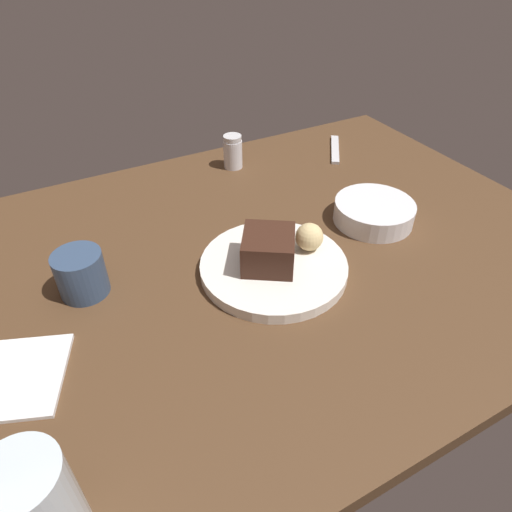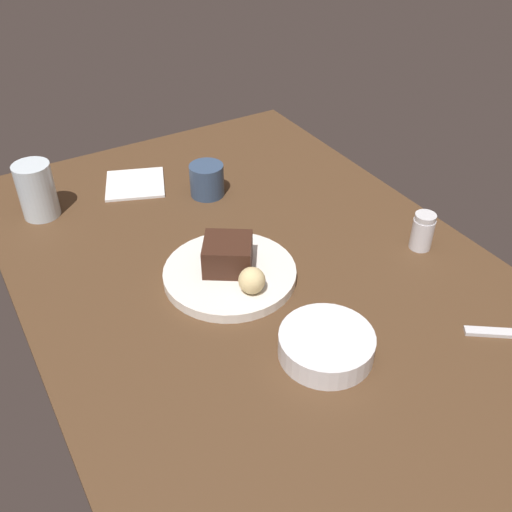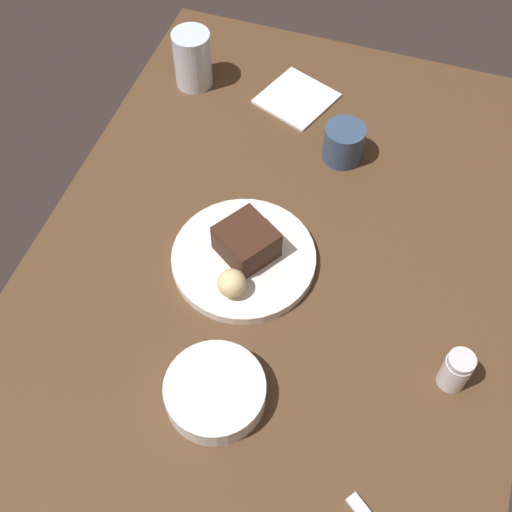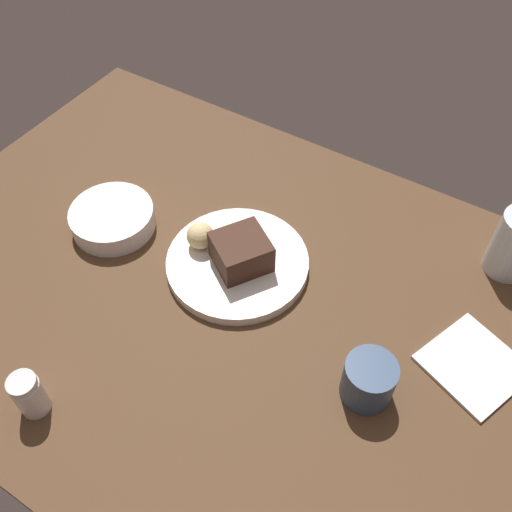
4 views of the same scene
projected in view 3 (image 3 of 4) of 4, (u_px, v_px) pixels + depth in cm
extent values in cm
cube|color=#4C331E|center=(278.00, 268.00, 115.07)|extent=(120.00, 84.00, 3.00)
cylinder|color=white|center=(244.00, 259.00, 113.26)|extent=(24.54, 24.54, 1.91)
cube|color=#381E14|center=(246.00, 242.00, 110.58)|extent=(11.67, 11.80, 5.69)
sphere|color=#DBC184|center=(232.00, 283.00, 106.59)|extent=(4.76, 4.76, 4.76)
cylinder|color=silver|center=(455.00, 372.00, 99.21)|extent=(4.31, 4.31, 6.44)
cylinder|color=silver|center=(462.00, 361.00, 96.04)|extent=(4.09, 4.09, 1.20)
cylinder|color=silver|center=(193.00, 59.00, 134.19)|extent=(7.66, 7.66, 11.97)
cylinder|color=silver|center=(215.00, 392.00, 98.73)|extent=(15.19, 15.19, 4.02)
cylinder|color=#334766|center=(344.00, 143.00, 124.52)|extent=(7.60, 7.60, 7.29)
cube|color=white|center=(297.00, 98.00, 135.98)|extent=(17.18, 17.09, 0.60)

